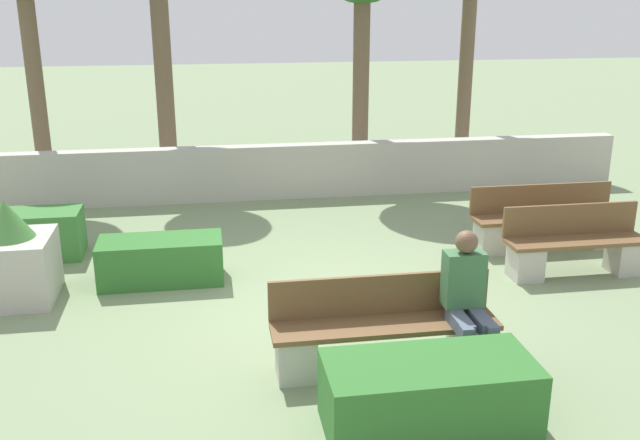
# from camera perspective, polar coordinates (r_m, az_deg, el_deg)

# --- Properties ---
(ground_plane) EXTENTS (60.00, 60.00, 0.00)m
(ground_plane) POSITION_cam_1_polar(r_m,az_deg,el_deg) (8.27, -0.34, -7.04)
(ground_plane) COLOR gray
(perimeter_wall) EXTENTS (12.60, 0.30, 0.95)m
(perimeter_wall) POSITION_cam_1_polar(r_m,az_deg,el_deg) (12.54, -3.68, 3.88)
(perimeter_wall) COLOR #B7B2A8
(perimeter_wall) RESTS_ON ground_plane
(bench_front) EXTENTS (2.18, 0.48, 0.88)m
(bench_front) POSITION_cam_1_polar(r_m,az_deg,el_deg) (6.93, 5.15, -9.04)
(bench_front) COLOR brown
(bench_front) RESTS_ON ground_plane
(bench_left_side) EXTENTS (1.83, 0.48, 0.88)m
(bench_left_side) POSITION_cam_1_polar(r_m,az_deg,el_deg) (9.68, 19.73, -2.19)
(bench_left_side) COLOR brown
(bench_left_side) RESTS_ON ground_plane
(bench_right_side) EXTENTS (2.11, 0.48, 0.88)m
(bench_right_side) POSITION_cam_1_polar(r_m,az_deg,el_deg) (10.55, 17.55, -0.29)
(bench_right_side) COLOR brown
(bench_right_side) RESTS_ON ground_plane
(person_seated_man) EXTENTS (0.38, 0.64, 1.36)m
(person_seated_man) POSITION_cam_1_polar(r_m,az_deg,el_deg) (6.85, 11.71, -5.94)
(person_seated_man) COLOR #515B70
(person_seated_man) RESTS_ON ground_plane
(hedge_block_near_left) EXTENTS (1.52, 0.67, 0.56)m
(hedge_block_near_left) POSITION_cam_1_polar(r_m,az_deg,el_deg) (9.13, -12.59, -3.16)
(hedge_block_near_left) COLOR #33702D
(hedge_block_near_left) RESTS_ON ground_plane
(hedge_block_near_right) EXTENTS (1.51, 0.66, 0.65)m
(hedge_block_near_right) POSITION_cam_1_polar(r_m,az_deg,el_deg) (10.48, -22.55, -1.11)
(hedge_block_near_right) COLOR #3D7A38
(hedge_block_near_right) RESTS_ON ground_plane
(hedge_block_mid_left) EXTENTS (1.73, 0.79, 0.61)m
(hedge_block_mid_left) POSITION_cam_1_polar(r_m,az_deg,el_deg) (6.11, 8.69, -13.67)
(hedge_block_mid_left) COLOR #33702D
(hedge_block_mid_left) RESTS_ON ground_plane
(planter_corner_left) EXTENTS (0.94, 0.94, 1.22)m
(planter_corner_left) POSITION_cam_1_polar(r_m,az_deg,el_deg) (9.06, -23.46, -2.89)
(planter_corner_left) COLOR #B7B2A8
(planter_corner_left) RESTS_ON ground_plane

